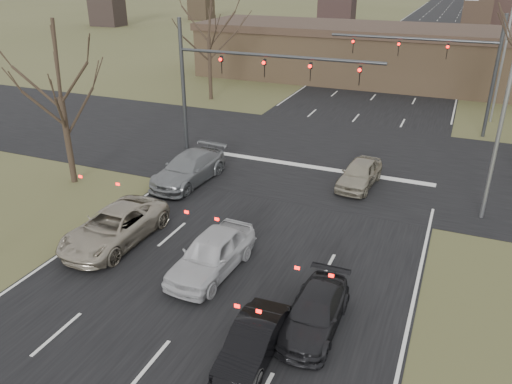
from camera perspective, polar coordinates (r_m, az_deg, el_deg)
ground at (r=18.55m, az=-5.10°, el=-11.19°), size 360.00×360.00×0.00m
road_main at (r=74.32m, az=17.52°, el=15.27°), size 14.00×300.00×0.02m
road_cross at (r=31.04m, az=7.76°, el=4.08°), size 200.00×14.00×0.02m
building at (r=52.08m, az=17.22°, el=14.65°), size 42.40×10.40×5.30m
mast_arm_near at (r=29.57m, az=-2.82°, el=13.44°), size 12.12×0.24×8.00m
mast_arm_far at (r=36.65m, az=21.40°, el=13.95°), size 11.12×0.24×8.00m
streetlight_right_near at (r=23.81m, az=26.24°, el=9.45°), size 2.34×0.25×10.00m
streetlight_right_far at (r=40.56m, az=26.38°, el=14.84°), size 2.34×0.25×10.00m
tree_left_near at (r=27.17m, az=-22.06°, el=13.94°), size 5.10×5.10×8.50m
tree_left_far at (r=43.36m, az=-5.55°, el=20.00°), size 5.70×5.70×9.50m
car_silver_suv at (r=21.87m, az=-15.89°, el=-3.85°), size 2.57×5.36×1.48m
car_white_sedan at (r=19.18m, az=-5.10°, el=-7.02°), size 2.11×4.72×1.58m
car_black_hatch at (r=15.48m, az=-0.36°, el=-16.77°), size 1.34×3.63×1.18m
car_charcoal_sedan at (r=16.65m, az=6.72°, el=-13.48°), size 1.68×4.11×1.19m
car_grey_ahead at (r=27.11m, az=-7.70°, el=2.67°), size 2.53×5.44×1.54m
car_silver_ahead at (r=26.97m, az=11.76°, el=2.08°), size 2.01×4.24×1.40m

